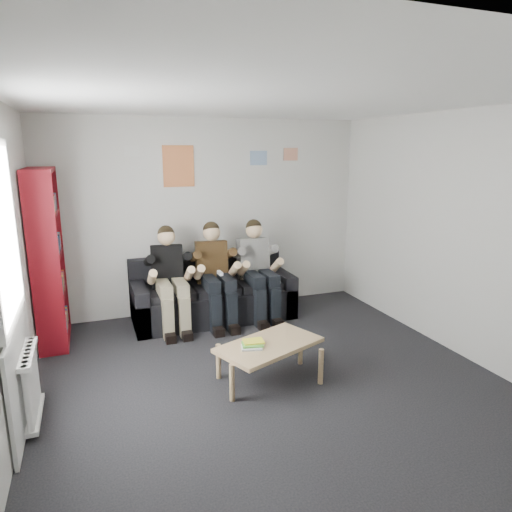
{
  "coord_description": "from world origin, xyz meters",
  "views": [
    {
      "loc": [
        -1.59,
        -3.71,
        2.28
      ],
      "look_at": [
        0.27,
        1.3,
        1.02
      ],
      "focal_mm": 32.0,
      "sensor_mm": 36.0,
      "label": 1
    }
  ],
  "objects": [
    {
      "name": "poster_blue",
      "position": [
        0.75,
        2.49,
        2.15
      ],
      "size": [
        0.25,
        0.01,
        0.2
      ],
      "primitive_type": "cube",
      "color": "#3B80CB",
      "rests_on": "room_shell"
    },
    {
      "name": "radiator",
      "position": [
        -2.15,
        0.2,
        0.35
      ],
      "size": [
        0.1,
        0.64,
        0.6
      ],
      "color": "white",
      "rests_on": "ground"
    },
    {
      "name": "poster_large",
      "position": [
        -0.4,
        2.49,
        2.05
      ],
      "size": [
        0.42,
        0.01,
        0.55
      ],
      "primitive_type": "cube",
      "color": "gold",
      "rests_on": "room_shell"
    },
    {
      "name": "window",
      "position": [
        -2.22,
        0.2,
        1.03
      ],
      "size": [
        0.05,
        1.3,
        2.36
      ],
      "color": "white",
      "rests_on": "room_shell"
    },
    {
      "name": "person_middle",
      "position": [
        -0.07,
        1.89,
        0.66
      ],
      "size": [
        0.42,
        0.89,
        1.34
      ],
      "rotation": [
        0.0,
        0.0,
        -0.12
      ],
      "color": "#50381A",
      "rests_on": "sofa"
    },
    {
      "name": "coffee_table",
      "position": [
        -0.01,
        0.16,
        0.36
      ],
      "size": [
        1.02,
        0.56,
        0.41
      ],
      "rotation": [
        0.0,
        0.0,
        0.38
      ],
      "color": "tan",
      "rests_on": "ground"
    },
    {
      "name": "person_right",
      "position": [
        0.52,
        1.89,
        0.66
      ],
      "size": [
        0.42,
        0.89,
        1.34
      ],
      "rotation": [
        0.0,
        0.0,
        -0.03
      ],
      "color": "silver",
      "rests_on": "sofa"
    },
    {
      "name": "poster_sign",
      "position": [
        -1.0,
        2.49,
        2.25
      ],
      "size": [
        0.2,
        0.01,
        0.14
      ],
      "primitive_type": "cube",
      "color": "silver",
      "rests_on": "room_shell"
    },
    {
      "name": "poster_pink",
      "position": [
        1.25,
        2.49,
        2.2
      ],
      "size": [
        0.22,
        0.01,
        0.18
      ],
      "primitive_type": "cube",
      "color": "#D84399",
      "rests_on": "room_shell"
    },
    {
      "name": "bookshelf",
      "position": [
        -2.07,
        1.98,
        1.04
      ],
      "size": [
        0.31,
        0.93,
        2.07
      ],
      "rotation": [
        0.0,
        0.0,
        -0.0
      ],
      "color": "maroon",
      "rests_on": "ground"
    },
    {
      "name": "game_cases",
      "position": [
        -0.2,
        0.14,
        0.43
      ],
      "size": [
        0.24,
        0.21,
        0.05
      ],
      "rotation": [
        0.0,
        0.0,
        -0.26
      ],
      "color": "silver",
      "rests_on": "coffee_table"
    },
    {
      "name": "person_left",
      "position": [
        -0.67,
        1.89,
        0.66
      ],
      "size": [
        0.41,
        0.87,
        1.32
      ],
      "rotation": [
        0.0,
        0.0,
        -0.15
      ],
      "color": "black",
      "rests_on": "sofa"
    },
    {
      "name": "sofa",
      "position": [
        -0.07,
        2.09,
        0.3
      ],
      "size": [
        2.15,
        0.88,
        0.83
      ],
      "color": "black",
      "rests_on": "ground"
    },
    {
      "name": "room_shell",
      "position": [
        0.0,
        0.0,
        1.35
      ],
      "size": [
        5.0,
        5.0,
        5.0
      ],
      "color": "black",
      "rests_on": "ground"
    }
  ]
}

